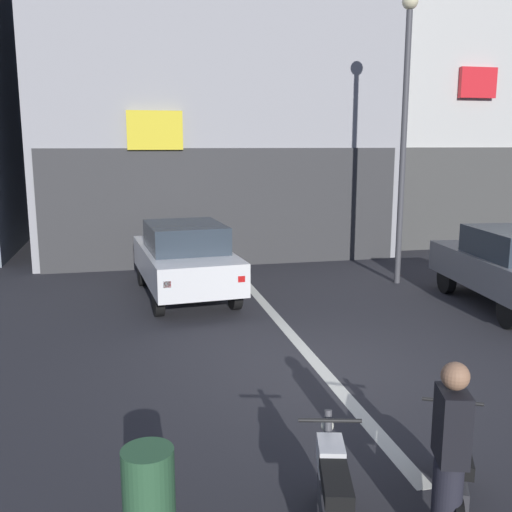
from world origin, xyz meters
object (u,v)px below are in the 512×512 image
street_lamp (405,112)px  motorcycle_white_row_leftmost (332,495)px  trash_bin (149,497)px  car_white_crossing_near (185,257)px  motorcycle_black_row_left_mid (452,469)px  person_by_motorcycles (450,460)px

street_lamp → motorcycle_white_row_leftmost: street_lamp is taller
street_lamp → motorcycle_white_row_leftmost: size_ratio=4.03×
trash_bin → street_lamp: bearing=52.6°
car_white_crossing_near → motorcycle_black_row_left_mid: bearing=-79.2°
car_white_crossing_near → motorcycle_white_row_leftmost: car_white_crossing_near is taller
motorcycle_white_row_leftmost → motorcycle_black_row_left_mid: bearing=6.5°
motorcycle_white_row_leftmost → trash_bin: size_ratio=1.92×
person_by_motorcycles → motorcycle_black_row_left_mid: bearing=54.4°
motorcycle_white_row_leftmost → person_by_motorcycles: 0.99m
street_lamp → motorcycle_black_row_left_mid: 9.78m
motorcycle_white_row_leftmost → person_by_motorcycles: (0.85, -0.33, 0.40)m
street_lamp → motorcycle_black_row_left_mid: street_lamp is taller
motorcycle_white_row_leftmost → trash_bin: (-1.48, 0.35, -0.03)m
motorcycle_white_row_leftmost → motorcycle_black_row_left_mid: 1.19m
motorcycle_black_row_left_mid → trash_bin: bearing=175.3°
car_white_crossing_near → person_by_motorcycles: person_by_motorcycles is taller
motorcycle_black_row_left_mid → trash_bin: 2.67m
motorcycle_white_row_leftmost → street_lamp: bearing=60.8°
car_white_crossing_near → motorcycle_black_row_left_mid: car_white_crossing_near is taller
car_white_crossing_near → person_by_motorcycles: 8.73m
car_white_crossing_near → motorcycle_white_row_leftmost: bearing=-87.3°
motorcycle_black_row_left_mid → person_by_motorcycles: bearing=-125.6°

